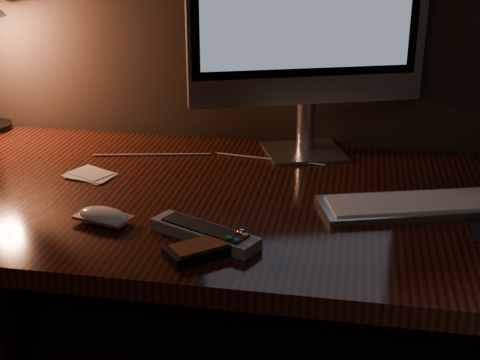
% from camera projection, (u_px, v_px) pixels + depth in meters
% --- Properties ---
extents(desk, '(1.60, 0.75, 0.75)m').
position_uv_depth(desk, '(237.00, 235.00, 1.52)').
color(desk, '#3B160D').
rests_on(desk, ground).
extents(monitor, '(0.54, 0.23, 0.59)m').
position_uv_depth(monitor, '(309.00, 9.00, 1.52)').
color(monitor, silver).
rests_on(monitor, desk).
extents(keyboard, '(0.48, 0.26, 0.02)m').
position_uv_depth(keyboard, '(435.00, 204.00, 1.34)').
color(keyboard, silver).
rests_on(keyboard, desk).
extents(mouse, '(0.12, 0.08, 0.02)m').
position_uv_depth(mouse, '(104.00, 218.00, 1.27)').
color(mouse, white).
rests_on(mouse, desk).
extents(media_remote, '(0.17, 0.16, 0.03)m').
position_uv_depth(media_remote, '(212.00, 247.00, 1.16)').
color(media_remote, black).
rests_on(media_remote, desk).
extents(tv_remote, '(0.22, 0.14, 0.03)m').
position_uv_depth(tv_remote, '(205.00, 233.00, 1.21)').
color(tv_remote, gray).
rests_on(tv_remote, desk).
extents(papers, '(0.13, 0.11, 0.01)m').
position_uv_depth(papers, '(90.00, 175.00, 1.51)').
color(papers, white).
rests_on(papers, desk).
extents(cable, '(0.56, 0.01, 0.00)m').
position_uv_depth(cable, '(209.00, 158.00, 1.61)').
color(cable, white).
rests_on(cable, desk).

